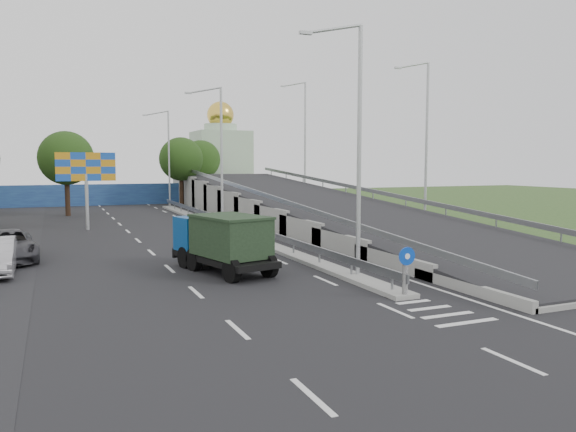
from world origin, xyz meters
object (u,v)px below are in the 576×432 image
lamp_post_mid (219,149)px  church (221,159)px  parked_car_c (7,246)px  lamp_post_far (167,153)px  billboard (86,171)px  sign_bollard (406,271)px  dump_truck (222,240)px  lamp_post_near (355,137)px

lamp_post_mid → church: bearing=73.8°
parked_car_c → lamp_post_far: bearing=58.9°
billboard → lamp_post_mid: bearing=-12.4°
sign_bollard → lamp_post_mid: size_ratio=0.17×
sign_bollard → lamp_post_mid: lamp_post_mid is taller
church → parked_car_c: size_ratio=2.50×
lamp_post_mid → parked_car_c: 17.51m
church → dump_truck: 52.66m
sign_bollard → lamp_post_near: lamp_post_near is taller
lamp_post_mid → lamp_post_far: (0.00, 20.00, 0.00)m
lamp_post_near → dump_truck: 7.27m
sign_bollard → parked_car_c: 19.24m
lamp_post_near → lamp_post_mid: (0.00, 20.00, 0.00)m
lamp_post_near → church: 54.90m
lamp_post_far → lamp_post_mid: bearing=-90.0°
lamp_post_near → parked_car_c: bearing=143.4°
sign_bollard → lamp_post_mid: (0.11, 23.83, 4.77)m
lamp_post_near → lamp_post_far: size_ratio=1.00×
dump_truck → lamp_post_mid: bearing=59.9°
lamp_post_far → dump_truck: 37.03m
lamp_post_mid → parked_car_c: size_ratio=1.83×
lamp_post_near → sign_bollard: bearing=-91.6°
lamp_post_mid → church: church is taller
sign_bollard → church: bearing=80.2°
billboard → dump_truck: billboard is taller
lamp_post_mid → billboard: lamp_post_mid is taller
sign_bollard → lamp_post_mid: 24.30m
lamp_post_far → billboard: bearing=-116.8°
sign_bollard → dump_truck: bearing=121.3°
lamp_post_near → parked_car_c: size_ratio=1.83×
lamp_post_near → lamp_post_far: 40.00m
lamp_post_near → billboard: bearing=112.5°
sign_bollard → dump_truck: size_ratio=0.27×
lamp_post_near → parked_car_c: lamp_post_near is taller
sign_bollard → dump_truck: 8.61m
lamp_post_mid → dump_truck: size_ratio=1.65×
lamp_post_mid → billboard: bearing=167.6°
lamp_post_near → parked_car_c: (-13.47, 10.02, -5.04)m
church → billboard: church is taller
lamp_post_far → dump_truck: bearing=-97.2°
lamp_post_mid → parked_car_c: bearing=-143.5°
lamp_post_mid → parked_car_c: lamp_post_mid is taller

